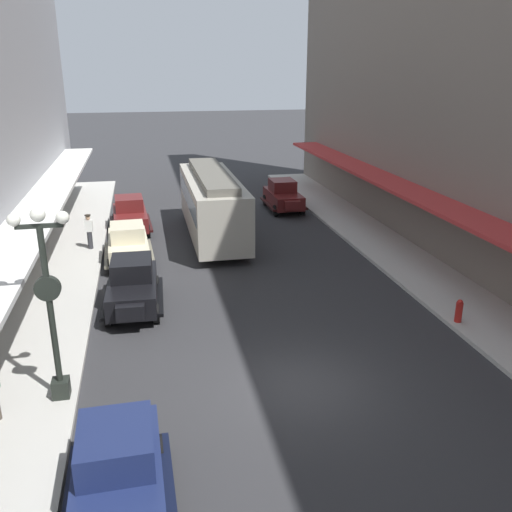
# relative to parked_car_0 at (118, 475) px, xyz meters

# --- Properties ---
(ground_plane) EXTENTS (200.00, 200.00, 0.00)m
(ground_plane) POSITION_rel_parked_car_0_xyz_m (4.77, 3.72, -0.94)
(ground_plane) COLOR #2D2D30
(sidewalk_left) EXTENTS (3.00, 60.00, 0.15)m
(sidewalk_left) POSITION_rel_parked_car_0_xyz_m (-2.73, 3.72, -0.87)
(sidewalk_left) COLOR #B7B5AD
(sidewalk_left) RESTS_ON ground
(parked_car_0) EXTENTS (2.20, 4.28, 1.84)m
(parked_car_0) POSITION_rel_parked_car_0_xyz_m (0.00, 0.00, 0.00)
(parked_car_0) COLOR #19234C
(parked_car_0) RESTS_ON ground
(parked_car_1) EXTENTS (2.26, 4.30, 1.84)m
(parked_car_1) POSITION_rel_parked_car_0_xyz_m (0.23, 10.01, 0.00)
(parked_car_1) COLOR black
(parked_car_1) RESTS_ON ground
(parked_car_2) EXTENTS (2.31, 4.32, 1.84)m
(parked_car_2) POSITION_rel_parked_car_0_xyz_m (0.04, 20.21, 0.00)
(parked_car_2) COLOR #591919
(parked_car_2) RESTS_ON ground
(parked_car_3) EXTENTS (2.28, 4.31, 1.84)m
(parked_car_3) POSITION_rel_parked_car_0_xyz_m (0.01, 15.10, 0.00)
(parked_car_3) COLOR beige
(parked_car_3) RESTS_ON ground
(parked_car_4) EXTENTS (2.15, 4.27, 1.84)m
(parked_car_4) POSITION_rel_parked_car_0_xyz_m (9.27, 23.06, 0.00)
(parked_car_4) COLOR #591919
(parked_car_4) RESTS_ON ground
(streetcar) EXTENTS (2.55, 9.61, 3.46)m
(streetcar) POSITION_rel_parked_car_0_xyz_m (4.25, 18.18, 0.96)
(streetcar) COLOR #ADA899
(streetcar) RESTS_ON ground
(lamp_post_with_clock) EXTENTS (1.42, 0.44, 5.16)m
(lamp_post_with_clock) POSITION_rel_parked_car_0_xyz_m (-1.63, 4.31, 2.04)
(lamp_post_with_clock) COLOR black
(lamp_post_with_clock) RESTS_ON sidewalk_left
(fire_hydrant) EXTENTS (0.24, 0.24, 0.82)m
(fire_hydrant) POSITION_rel_parked_car_0_xyz_m (11.12, 6.23, -0.38)
(fire_hydrant) COLOR #B21E19
(fire_hydrant) RESTS_ON sidewalk_right
(pedestrian_1) EXTENTS (0.36, 0.28, 1.67)m
(pedestrian_1) POSITION_rel_parked_car_0_xyz_m (-1.82, 17.09, 0.07)
(pedestrian_1) COLOR #2D2D33
(pedestrian_1) RESTS_ON sidewalk_left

